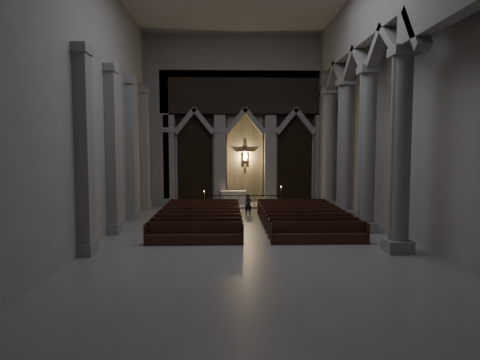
{
  "coord_description": "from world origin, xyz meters",
  "views": [
    {
      "loc": [
        -1.27,
        -19.05,
        4.21
      ],
      "look_at": [
        -0.62,
        3.0,
        2.46
      ],
      "focal_mm": 32.0,
      "sensor_mm": 36.0,
      "label": 1
    }
  ],
  "objects_px": {
    "altar_rail": "(247,200)",
    "candle_stand_left": "(204,205)",
    "altar": "(233,197)",
    "pews": "(252,221)",
    "candle_stand_right": "(281,202)",
    "worshipper": "(248,205)"
  },
  "relations": [
    {
      "from": "candle_stand_left",
      "to": "candle_stand_right",
      "type": "xyz_separation_m",
      "value": [
        5.19,
        0.51,
        0.07
      ]
    },
    {
      "from": "altar_rail",
      "to": "worshipper",
      "type": "xyz_separation_m",
      "value": [
        0.0,
        -1.9,
        -0.05
      ]
    },
    {
      "from": "altar",
      "to": "pews",
      "type": "relative_size",
      "value": 0.19
    },
    {
      "from": "candle_stand_right",
      "to": "worshipper",
      "type": "xyz_separation_m",
      "value": [
        -2.37,
        -2.81,
        0.23
      ]
    },
    {
      "from": "altar",
      "to": "pews",
      "type": "bearing_deg",
      "value": -83.78
    },
    {
      "from": "altar_rail",
      "to": "candle_stand_right",
      "type": "bearing_deg",
      "value": 21.07
    },
    {
      "from": "candle_stand_left",
      "to": "altar_rail",
      "type": "bearing_deg",
      "value": -8.24
    },
    {
      "from": "altar_rail",
      "to": "candle_stand_left",
      "type": "distance_m",
      "value": 2.86
    },
    {
      "from": "altar",
      "to": "candle_stand_right",
      "type": "relative_size",
      "value": 1.21
    },
    {
      "from": "altar",
      "to": "candle_stand_right",
      "type": "distance_m",
      "value": 3.5
    },
    {
      "from": "altar_rail",
      "to": "candle_stand_left",
      "type": "relative_size",
      "value": 4.25
    },
    {
      "from": "candle_stand_right",
      "to": "worshipper",
      "type": "relative_size",
      "value": 1.16
    },
    {
      "from": "candle_stand_left",
      "to": "altar",
      "type": "bearing_deg",
      "value": 42.84
    },
    {
      "from": "altar",
      "to": "worshipper",
      "type": "bearing_deg",
      "value": -78.08
    },
    {
      "from": "altar_rail",
      "to": "worshipper",
      "type": "distance_m",
      "value": 1.9
    },
    {
      "from": "candle_stand_right",
      "to": "pews",
      "type": "distance_m",
      "value": 7.06
    },
    {
      "from": "candle_stand_left",
      "to": "worshipper",
      "type": "height_order",
      "value": "worshipper"
    },
    {
      "from": "altar_rail",
      "to": "pews",
      "type": "bearing_deg",
      "value": -90.0
    },
    {
      "from": "altar",
      "to": "candle_stand_left",
      "type": "distance_m",
      "value": 2.67
    },
    {
      "from": "candle_stand_left",
      "to": "pews",
      "type": "distance_m",
      "value": 6.75
    },
    {
      "from": "altar",
      "to": "pews",
      "type": "distance_m",
      "value": 8.0
    },
    {
      "from": "altar",
      "to": "worshipper",
      "type": "relative_size",
      "value": 1.41
    }
  ]
}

